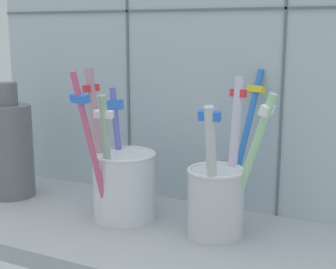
{
  "coord_description": "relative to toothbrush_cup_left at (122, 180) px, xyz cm",
  "views": [
    {
      "loc": [
        25.53,
        -48.22,
        24.85
      ],
      "look_at": [
        0.0,
        2.0,
        13.02
      ],
      "focal_mm": 53.89,
      "sensor_mm": 36.0,
      "label": 1
    }
  ],
  "objects": [
    {
      "name": "counter_slab",
      "position": [
        6.17,
        -1.84,
        -5.77
      ],
      "size": [
        64.0,
        22.0,
        2.0
      ],
      "primitive_type": "cube",
      "color": "#9EA3A8",
      "rests_on": "ground"
    },
    {
      "name": "toothbrush_cup_right",
      "position": [
        12.4,
        0.35,
        0.1
      ],
      "size": [
        9.85,
        13.84,
        18.16
      ],
      "color": "silver",
      "rests_on": "counter_slab"
    },
    {
      "name": "tile_wall_back",
      "position": [
        6.17,
        10.16,
        15.74
      ],
      "size": [
        64.0,
        2.2,
        45.0
      ],
      "color": "#B2C1CC",
      "rests_on": "ground"
    },
    {
      "name": "toothbrush_cup_left",
      "position": [
        0.0,
        0.0,
        0.0
      ],
      "size": [
        9.02,
        11.6,
        18.53
      ],
      "color": "silver",
      "rests_on": "counter_slab"
    },
    {
      "name": "ceramic_vase",
      "position": [
        -18.24,
        0.18,
        2.01
      ],
      "size": [
        6.22,
        6.22,
        15.83
      ],
      "color": "slate",
      "rests_on": "counter_slab"
    }
  ]
}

